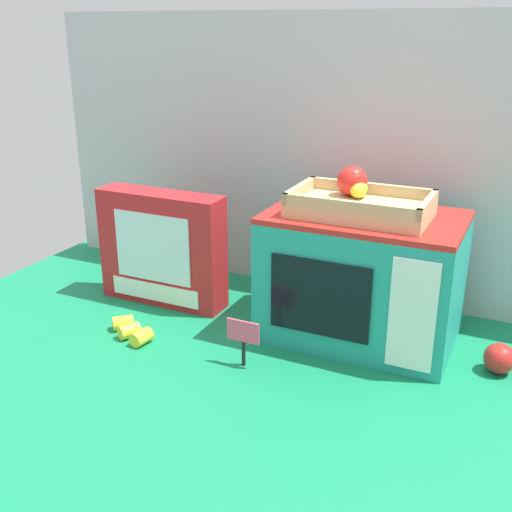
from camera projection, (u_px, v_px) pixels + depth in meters
The scene contains 8 objects.
ground_plane at pixel (304, 328), 1.42m from camera, with size 1.70×1.70×0.00m, color #147A4C.
display_back_panel at pixel (344, 160), 1.50m from camera, with size 1.61×0.03×0.68m, color #B7BABF.
toy_microwave at pixel (362, 277), 1.33m from camera, with size 0.40×0.27×0.28m.
food_groups_crate at pixel (359, 203), 1.28m from camera, with size 0.28×0.17×0.09m.
cookie_set_box at pixel (162, 248), 1.51m from camera, with size 0.32×0.08×0.28m.
price_sign at pixel (243, 336), 1.24m from camera, with size 0.07×0.01×0.10m.
loose_toy_banana at pixel (131, 330), 1.37m from camera, with size 0.12×0.09×0.03m.
loose_toy_apple at pixel (500, 358), 1.22m from camera, with size 0.06×0.06×0.06m, color red.
Camera 1 is at (0.45, -1.19, 0.65)m, focal length 43.66 mm.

